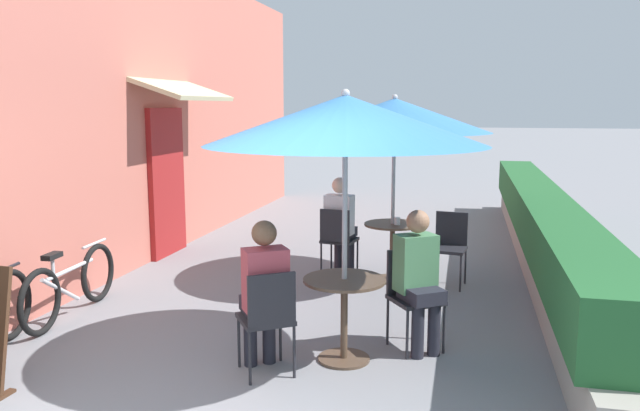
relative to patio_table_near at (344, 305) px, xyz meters
The scene contains 15 objects.
cafe_facade_wall 5.18m from the patio_table_near, 132.94° to the left, with size 0.98×11.00×4.20m.
planter_hedge 4.12m from the patio_table_near, 61.94° to the left, with size 0.60×10.00×1.01m.
patio_table_near is the anchor object (origin of this frame).
patio_umbrella_near 1.53m from the patio_table_near, 90.00° to the left, with size 2.28×2.28×2.27m.
cafe_chair_near_left 0.69m from the patio_table_near, 139.33° to the right, with size 0.56×0.56×0.87m.
seated_patron_near_left 0.71m from the patio_table_near, 148.66° to the right, with size 0.49×0.51×1.25m.
cafe_chair_near_right 0.69m from the patio_table_near, 40.67° to the left, with size 0.56×0.56×0.87m.
seated_patron_near_right 0.71m from the patio_table_near, 31.34° to the left, with size 0.49×0.51×1.25m.
patio_table_mid 2.54m from the patio_table_near, 87.57° to the left, with size 0.69×0.69×0.71m.
patio_umbrella_mid 2.96m from the patio_table_near, 87.57° to the left, with size 2.28×2.28×2.27m.
cafe_chair_mid_left 2.63m from the patio_table_near, 72.40° to the left, with size 0.45×0.45×0.87m.
cafe_chair_mid_right 2.63m from the patio_table_near, 102.78° to the left, with size 0.45×0.45×0.87m.
seated_patron_mid_right 2.74m from the patio_table_near, 101.93° to the left, with size 0.38×0.44×1.25m.
coffee_cup_mid 2.49m from the patio_table_near, 86.03° to the left, with size 0.07×0.07×0.09m.
bicycle_second 2.95m from the patio_table_near, behind, with size 0.16×1.69×0.73m.
Camera 1 is at (1.76, -3.16, 2.14)m, focal length 35.00 mm.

